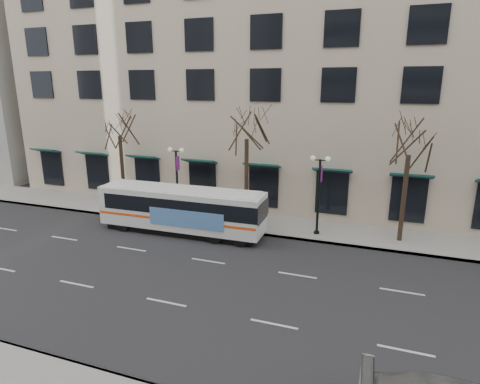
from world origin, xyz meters
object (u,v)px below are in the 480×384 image
at_px(tree_far_right, 410,139).
at_px(lamp_post_left, 177,179).
at_px(city_bus, 182,209).
at_px(tree_far_left, 119,123).
at_px(lamp_post_right, 319,192).
at_px(tree_far_mid, 247,124).

distance_m(tree_far_right, lamp_post_left, 15.40).
relative_size(lamp_post_left, city_bus, 0.47).
relative_size(tree_far_left, lamp_post_left, 1.60).
xyz_separation_m(tree_far_right, city_bus, (-13.37, -3.00, -4.79)).
height_order(lamp_post_left, city_bus, lamp_post_left).
distance_m(tree_far_right, city_bus, 14.52).
relative_size(tree_far_left, tree_far_right, 1.03).
xyz_separation_m(tree_far_left, lamp_post_left, (5.01, -0.60, -3.75)).
distance_m(tree_far_left, tree_far_right, 20.00).
distance_m(lamp_post_left, lamp_post_right, 10.00).
bearing_deg(tree_far_left, lamp_post_left, -6.83).
xyz_separation_m(lamp_post_left, city_bus, (1.62, -2.40, -1.31)).
bearing_deg(tree_far_right, lamp_post_left, -177.71).
relative_size(tree_far_mid, lamp_post_left, 1.64).
bearing_deg(lamp_post_right, tree_far_left, 177.71).
xyz_separation_m(tree_far_left, tree_far_right, (20.00, 0.00, -0.28)).
bearing_deg(tree_far_mid, city_bus, -138.33).
xyz_separation_m(tree_far_mid, lamp_post_right, (5.01, -0.60, -3.96)).
distance_m(lamp_post_right, city_bus, 8.82).
xyz_separation_m(tree_far_right, lamp_post_right, (-4.99, -0.60, -3.48)).
distance_m(tree_far_mid, lamp_post_left, 6.40).
xyz_separation_m(tree_far_right, lamp_post_left, (-14.99, -0.60, -3.48)).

